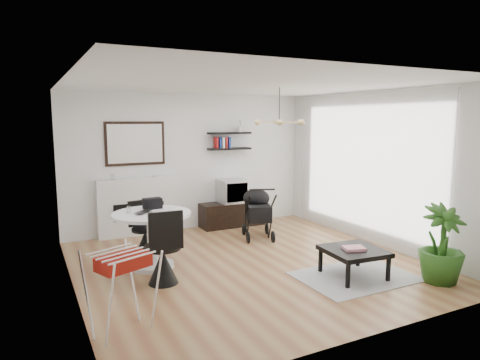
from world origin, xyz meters
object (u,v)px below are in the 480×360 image
tv_console (232,214)px  crt_tv (232,191)px  drying_rack (122,291)px  stroller (257,215)px  fireplace (138,200)px  coffee_table (354,252)px  potted_plant (441,244)px  dining_table (152,231)px

tv_console → crt_tv: 0.49m
drying_rack → stroller: stroller is taller
crt_tv → drying_rack: size_ratio=0.63×
crt_tv → drying_rack: 4.64m
fireplace → drying_rack: (-1.07, -3.72, -0.22)m
crt_tv → drying_rack: (-2.98, -3.55, -0.28)m
fireplace → tv_console: size_ratio=1.63×
crt_tv → coffee_table: (0.24, -3.39, -0.38)m
tv_console → crt_tv: crt_tv is taller
tv_console → stroller: stroller is taller
drying_rack → crt_tv: bearing=28.2°
coffee_table → stroller: bearing=95.0°
drying_rack → potted_plant: potted_plant is taller
tv_console → dining_table: size_ratio=1.15×
fireplace → dining_table: size_ratio=1.88×
drying_rack → potted_plant: (4.14, -0.52, 0.07)m
fireplace → crt_tv: bearing=-5.1°
tv_console → fireplace: bearing=175.0°
fireplace → crt_tv: fireplace is taller
stroller → potted_plant: 3.27m
tv_console → dining_table: 2.79m
stroller → coffee_table: size_ratio=1.22×
potted_plant → crt_tv: bearing=105.9°
coffee_table → potted_plant: 1.15m
fireplace → tv_console: 1.96m
crt_tv → potted_plant: 4.23m
dining_table → drying_rack: drying_rack is taller
crt_tv → drying_rack: bearing=-130.0°
stroller → drying_rack: bearing=-120.4°
crt_tv → coffee_table: 3.42m
dining_table → potted_plant: potted_plant is taller
crt_tv → stroller: 1.04m
dining_table → stroller: stroller is taller
stroller → potted_plant: (1.13, -3.07, 0.10)m
tv_console → potted_plant: 4.24m
dining_table → drying_rack: size_ratio=1.32×
dining_table → stroller: (2.20, 0.75, -0.12)m
coffee_table → tv_console: bearing=94.3°
fireplace → tv_console: bearing=-5.0°
tv_console → potted_plant: potted_plant is taller
potted_plant → fireplace: bearing=126.0°
dining_table → stroller: bearing=18.8°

